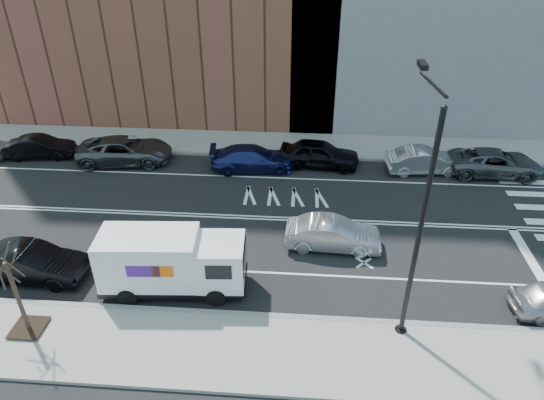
# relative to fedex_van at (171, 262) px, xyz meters

# --- Properties ---
(ground) EXTENTS (120.00, 120.00, 0.00)m
(ground) POSITION_rel_fedex_van_xyz_m (2.11, 5.60, -1.43)
(ground) COLOR black
(ground) RESTS_ON ground
(sidewalk_near) EXTENTS (44.00, 3.60, 0.15)m
(sidewalk_near) POSITION_rel_fedex_van_xyz_m (2.11, -3.20, -1.35)
(sidewalk_near) COLOR gray
(sidewalk_near) RESTS_ON ground
(sidewalk_far) EXTENTS (44.00, 3.60, 0.15)m
(sidewalk_far) POSITION_rel_fedex_van_xyz_m (2.11, 14.40, -1.35)
(sidewalk_far) COLOR gray
(sidewalk_far) RESTS_ON ground
(curb_near) EXTENTS (44.00, 0.25, 0.17)m
(curb_near) POSITION_rel_fedex_van_xyz_m (2.11, -1.40, -1.34)
(curb_near) COLOR gray
(curb_near) RESTS_ON ground
(curb_far) EXTENTS (44.00, 0.25, 0.17)m
(curb_far) POSITION_rel_fedex_van_xyz_m (2.11, 12.60, -1.34)
(curb_far) COLOR gray
(curb_far) RESTS_ON ground
(road_markings) EXTENTS (40.00, 8.60, 0.01)m
(road_markings) POSITION_rel_fedex_van_xyz_m (2.11, 5.60, -1.42)
(road_markings) COLOR white
(road_markings) RESTS_ON ground
(streetlight) EXTENTS (0.44, 4.02, 9.34)m
(streetlight) POSITION_rel_fedex_van_xyz_m (9.11, -1.31, 3.65)
(streetlight) COLOR black
(streetlight) RESTS_ON ground
(street_tree) EXTENTS (1.20, 1.20, 3.75)m
(street_tree) POSITION_rel_fedex_van_xyz_m (-4.89, -2.80, 0.03)
(street_tree) COLOR black
(street_tree) RESTS_ON ground
(fedex_van) EXTENTS (6.07, 2.42, 2.72)m
(fedex_van) POSITION_rel_fedex_van_xyz_m (0.00, 0.00, 0.00)
(fedex_van) COLOR black
(fedex_van) RESTS_ON ground
(far_parked_b) EXTENTS (4.31, 1.92, 1.37)m
(far_parked_b) POSITION_rel_fedex_van_xyz_m (-11.45, 11.55, -0.74)
(far_parked_b) COLOR black
(far_parked_b) RESTS_ON ground
(far_parked_c) EXTENTS (5.99, 3.29, 1.59)m
(far_parked_c) POSITION_rel_fedex_van_xyz_m (-5.89, 11.28, -0.63)
(far_parked_c) COLOR #4E5155
(far_parked_c) RESTS_ON ground
(far_parked_d) EXTENTS (5.26, 2.62, 1.47)m
(far_parked_d) POSITION_rel_fedex_van_xyz_m (2.11, 10.92, -0.69)
(far_parked_d) COLOR navy
(far_parked_d) RESTS_ON ground
(far_parked_e) EXTENTS (5.01, 2.44, 1.65)m
(far_parked_e) POSITION_rel_fedex_van_xyz_m (6.13, 11.65, -0.60)
(far_parked_e) COLOR black
(far_parked_e) RESTS_ON ground
(far_parked_f) EXTENTS (4.68, 2.07, 1.49)m
(far_parked_f) POSITION_rel_fedex_van_xyz_m (12.40, 11.34, -0.68)
(far_parked_f) COLOR #B0AFB4
(far_parked_f) RESTS_ON ground
(far_parked_g) EXTENTS (5.42, 2.59, 1.49)m
(far_parked_g) POSITION_rel_fedex_van_xyz_m (16.51, 11.39, -0.68)
(far_parked_g) COLOR #4F5257
(far_parked_g) RESTS_ON ground
(driving_sedan) EXTENTS (4.48, 1.72, 1.45)m
(driving_sedan) POSITION_rel_fedex_van_xyz_m (6.70, 3.40, -0.70)
(driving_sedan) COLOR silver
(driving_sedan) RESTS_ON ground
(near_parked_rear_a) EXTENTS (4.82, 1.84, 1.57)m
(near_parked_rear_a) POSITION_rel_fedex_van_xyz_m (-6.22, 0.22, -0.64)
(near_parked_rear_a) COLOR black
(near_parked_rear_a) RESTS_ON ground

